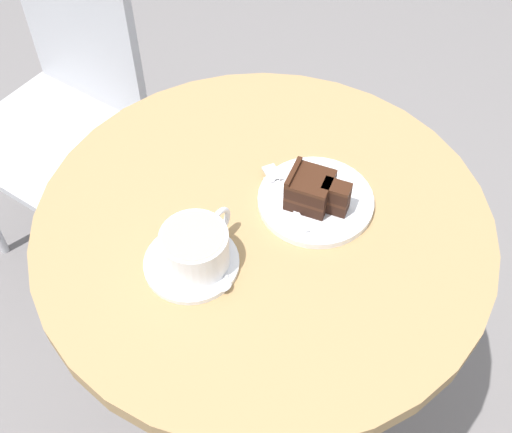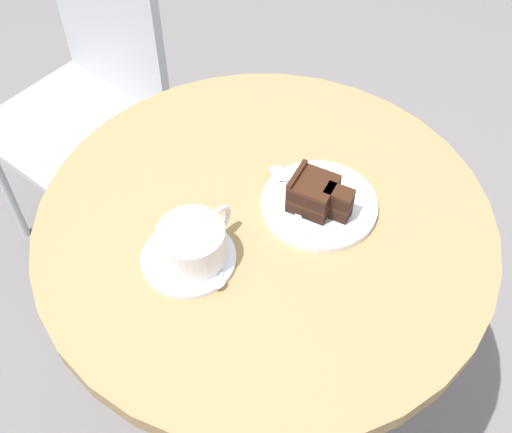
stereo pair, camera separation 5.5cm
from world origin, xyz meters
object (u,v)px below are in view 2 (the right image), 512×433
fork (286,191)px  cafe_chair (90,82)px  cake_plate (319,205)px  napkin (310,204)px  cake_slice (317,195)px  coffee_cup (193,243)px  teaspoon (219,267)px  saucer (189,258)px

fork → cafe_chair: cafe_chair is taller
cake_plate → napkin: (-0.00, 0.01, -0.00)m
cake_plate → cake_slice: cake_slice is taller
coffee_cup → cake_slice: same height
teaspoon → fork: size_ratio=0.61×
teaspoon → cake_plate: bearing=126.2°
saucer → napkin: size_ratio=0.82×
coffee_cup → napkin: (0.20, -0.07, -0.04)m
coffee_cup → cake_plate: bearing=-22.3°
teaspoon → napkin: bearing=129.9°
teaspoon → coffee_cup: bearing=-122.4°
saucer → coffee_cup: (0.01, -0.01, 0.04)m
coffee_cup → cake_plate: 0.23m
cake_slice → cafe_chair: cafe_chair is taller
teaspoon → cake_slice: bearing=125.5°
cake_slice → cafe_chair: size_ratio=0.12×
napkin → coffee_cup: bearing=160.7°
napkin → fork: bearing=106.4°
saucer → cake_plate: 0.23m
saucer → fork: 0.20m
fork → cake_slice: bearing=-141.7°
saucer → napkin: bearing=-20.5°
saucer → cake_plate: size_ratio=0.76×
saucer → teaspoon: 0.05m
cake_plate → cake_slice: size_ratio=1.80×
fork → cake_plate: bearing=-130.7°
fork → napkin: fork is taller
cafe_chair → cake_plate: bearing=-10.5°
cake_slice → cafe_chair: (0.15, 0.79, -0.27)m
fork → cafe_chair: bearing=20.1°
teaspoon → napkin: 0.20m
teaspoon → napkin: (0.19, -0.03, -0.01)m
cake_plate → napkin: bearing=108.6°
cake_plate → cafe_chair: 0.84m
cake_slice → fork: (-0.01, 0.05, -0.03)m
fork → napkin: bearing=-131.3°
saucer → fork: size_ratio=1.05×
saucer → fork: fork is taller
fork → napkin: (0.01, -0.04, -0.01)m
saucer → cake_slice: (0.20, -0.09, 0.04)m
coffee_cup → cafe_chair: size_ratio=0.16×
cafe_chair → saucer: bearing=-27.2°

